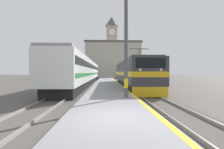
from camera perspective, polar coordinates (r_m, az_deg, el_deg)
ground_plane at (r=36.26m, az=-1.76°, el=-2.42°), size 200.00×200.00×0.00m
platform at (r=31.26m, az=-1.70°, el=-2.54°), size 3.60×140.00×0.43m
rail_track_near at (r=31.46m, az=4.12°, el=-2.85°), size 2.83×140.00×0.16m
rail_track_far at (r=31.47m, az=-8.61°, el=-2.86°), size 2.83×140.00×0.16m
locomotive_train at (r=22.53m, az=6.61°, el=0.14°), size 2.92×18.40×4.43m
passenger_train at (r=32.26m, az=-8.45°, el=0.95°), size 2.92×41.07×3.94m
catenary_mast at (r=11.23m, az=5.12°, el=11.92°), size 2.45×0.25×7.50m
clock_tower at (r=78.82m, az=-0.09°, el=9.70°), size 5.75×5.75×26.66m
station_building at (r=64.06m, az=0.29°, el=4.72°), size 19.77×10.51×12.80m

